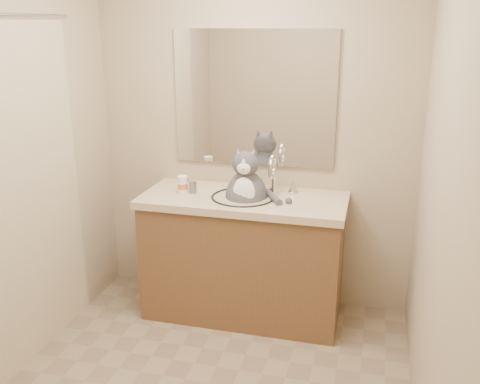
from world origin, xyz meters
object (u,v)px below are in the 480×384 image
at_px(cat, 246,194).
at_px(grey_canister, 193,187).
at_px(pill_bottle_orange, 183,185).
at_px(pill_bottle_redcap, 185,185).

xyz_separation_m(cat, grey_canister, (-0.37, -0.00, 0.02)).
relative_size(cat, pill_bottle_orange, 4.82).
height_order(pill_bottle_redcap, grey_canister, pill_bottle_redcap).
bearing_deg(cat, grey_canister, 176.09).
height_order(cat, grey_canister, cat).
relative_size(pill_bottle_orange, grey_canister, 1.46).
height_order(pill_bottle_redcap, pill_bottle_orange, pill_bottle_orange).
bearing_deg(pill_bottle_redcap, grey_canister, -21.56).
height_order(cat, pill_bottle_redcap, cat).
bearing_deg(cat, pill_bottle_redcap, 172.52).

